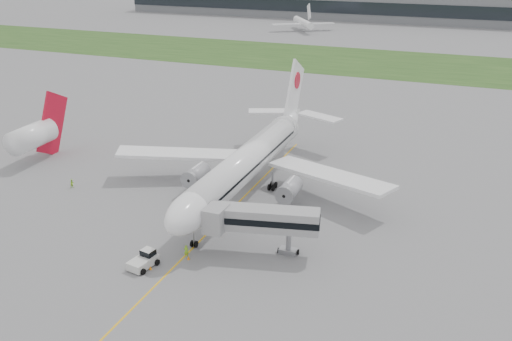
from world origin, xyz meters
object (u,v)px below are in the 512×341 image
at_px(airliner, 250,159).
at_px(jet_bridge, 259,220).
at_px(pushback_tug, 144,260).
at_px(neighbor_aircraft, 35,135).
at_px(ground_crew_near, 186,251).

bearing_deg(airliner, jet_bridge, -64.37).
bearing_deg(pushback_tug, neighbor_aircraft, 157.43).
bearing_deg(neighbor_aircraft, pushback_tug, -34.32).
relative_size(airliner, pushback_tug, 12.68).
height_order(airliner, jet_bridge, airliner).
relative_size(airliner, jet_bridge, 3.74).
height_order(jet_bridge, neighbor_aircraft, neighbor_aircraft).
xyz_separation_m(pushback_tug, neighbor_aircraft, (-38.68, 24.87, 4.21)).
distance_m(jet_bridge, ground_crew_near, 10.39).
bearing_deg(pushback_tug, airliner, 92.51).
relative_size(jet_bridge, ground_crew_near, 8.39).
relative_size(jet_bridge, neighbor_aircraft, 0.91).
xyz_separation_m(pushback_tug, ground_crew_near, (3.86, 3.96, -0.07)).
xyz_separation_m(ground_crew_near, neighbor_aircraft, (-42.54, 20.91, 4.27)).
xyz_separation_m(airliner, jet_bridge, (8.79, -18.31, -0.65)).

